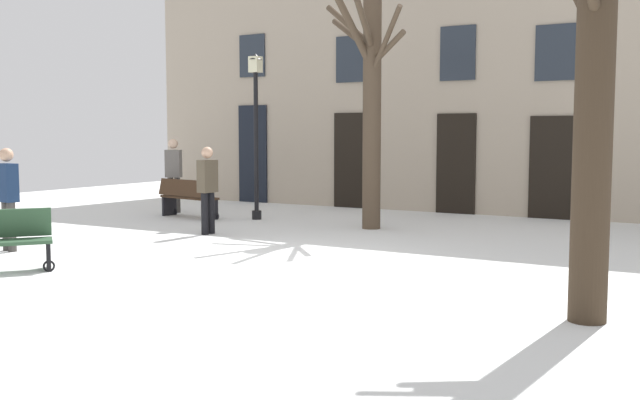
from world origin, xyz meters
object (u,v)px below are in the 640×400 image
object	(u,v)px
tree_foreground	(592,104)
person_by_shop_door	(8,194)
streetlamp	(256,119)
person_crossing_plaza	(174,171)
bench_near_lamp	(187,198)
tree_left_of_center	(370,99)
person_near_bench	(208,186)

from	to	relation	value
tree_foreground	person_by_shop_door	xyz separation A→B (m)	(-9.30, 0.07, -1.32)
tree_foreground	streetlamp	bearing A→B (deg)	144.46
streetlamp	person_crossing_plaza	xyz separation A→B (m)	(-2.61, 0.16, -1.28)
tree_foreground	person_crossing_plaza	bearing A→B (deg)	150.84
bench_near_lamp	person_by_shop_door	size ratio (longest dim) A/B	0.99
bench_near_lamp	person_crossing_plaza	world-z (taller)	person_crossing_plaza
tree_left_of_center	person_near_bench	world-z (taller)	tree_left_of_center
bench_near_lamp	person_near_bench	distance (m)	2.99
streetlamp	person_near_bench	xyz separation A→B (m)	(0.60, -2.55, -1.36)
streetlamp	person_crossing_plaza	world-z (taller)	streetlamp
tree_left_of_center	streetlamp	world-z (taller)	tree_left_of_center
bench_near_lamp	person_by_shop_door	bearing A→B (deg)	107.00
person_by_shop_door	person_near_bench	size ratio (longest dim) A/B	1.01
tree_left_of_center	person_by_shop_door	distance (m)	7.13
bench_near_lamp	person_crossing_plaza	bearing A→B (deg)	-24.01
tree_left_of_center	streetlamp	size ratio (longest dim) A/B	1.30
person_near_bench	tree_left_of_center	bearing A→B (deg)	-39.97
bench_near_lamp	person_crossing_plaza	distance (m)	1.38
tree_foreground	bench_near_lamp	xyz separation A→B (m)	(-9.88, 5.37, -1.81)
streetlamp	bench_near_lamp	world-z (taller)	streetlamp
streetlamp	person_by_shop_door	bearing A→B (deg)	-99.76
streetlamp	person_by_shop_door	distance (m)	6.10
tree_foreground	person_crossing_plaza	xyz separation A→B (m)	(-10.91, 6.09, -1.25)
streetlamp	person_by_shop_door	xyz separation A→B (m)	(-1.01, -5.86, -1.35)
tree_left_of_center	person_crossing_plaza	bearing A→B (deg)	176.19
tree_left_of_center	person_by_shop_door	size ratio (longest dim) A/B	2.83
tree_foreground	tree_left_of_center	bearing A→B (deg)	132.88
bench_near_lamp	person_near_bench	world-z (taller)	person_near_bench
tree_foreground	bench_near_lamp	bearing A→B (deg)	151.48
streetlamp	person_near_bench	world-z (taller)	streetlamp
tree_left_of_center	bench_near_lamp	size ratio (longest dim) A/B	2.87
person_near_bench	person_crossing_plaza	bearing A→B (deg)	55.61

